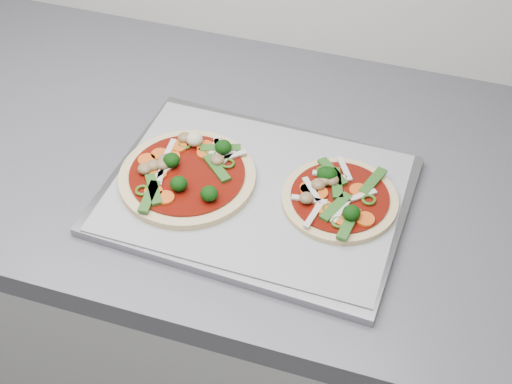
% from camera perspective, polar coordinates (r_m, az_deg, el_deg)
% --- Properties ---
extents(base_cabinet, '(3.60, 0.60, 0.86)m').
position_cam_1_polar(base_cabinet, '(1.40, 1.55, -12.01)').
color(base_cabinet, beige).
rests_on(base_cabinet, ground).
extents(countertop, '(3.60, 0.60, 0.04)m').
position_cam_1_polar(countertop, '(1.05, 2.02, 1.28)').
color(countertop, '#57565E').
rests_on(countertop, base_cabinet).
extents(baking_tray, '(0.42, 0.32, 0.01)m').
position_cam_1_polar(baking_tray, '(0.99, -0.01, -0.26)').
color(baking_tray, gray).
rests_on(baking_tray, countertop).
extents(parchment, '(0.40, 0.29, 0.00)m').
position_cam_1_polar(parchment, '(0.98, -0.01, 0.05)').
color(parchment, '#949499').
rests_on(parchment, baking_tray).
extents(pizza_left, '(0.24, 0.24, 0.03)m').
position_cam_1_polar(pizza_left, '(1.00, -5.56, 1.48)').
color(pizza_left, tan).
rests_on(pizza_left, parchment).
extents(pizza_right, '(0.16, 0.16, 0.03)m').
position_cam_1_polar(pizza_right, '(0.97, 6.57, -0.38)').
color(pizza_right, tan).
rests_on(pizza_right, parchment).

